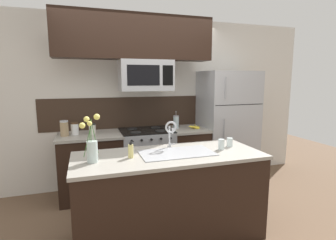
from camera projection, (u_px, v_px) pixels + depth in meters
The scene contains 21 objects.
ground_plane at pixel (164, 218), 3.17m from camera, with size 10.00×10.00×0.00m, color brown.
rear_partition at pixel (158, 102), 4.26m from camera, with size 5.20×0.10×2.60m, color silver.
splash_band at pixel (141, 112), 4.14m from camera, with size 3.00×0.01×0.48m, color #332319.
back_counter_left at pixel (91, 166), 3.71m from camera, with size 0.87×0.65×0.91m.
back_counter_right at pixel (187, 156), 4.15m from camera, with size 0.58×0.65×0.91m.
stove_range at pixel (146, 160), 3.95m from camera, with size 0.76×0.64×0.93m.
microwave at pixel (146, 75), 3.73m from camera, with size 0.74×0.40×0.43m.
upper_cabinet_band at pixel (135, 37), 3.58m from camera, with size 2.16×0.34×0.60m, color black.
refrigerator at pixel (226, 126), 4.31m from camera, with size 0.85×0.74×1.79m.
storage_jar_tall at pixel (64, 128), 3.51m from camera, with size 0.11×0.11×0.21m.
storage_jar_medium at pixel (75, 129), 3.59m from camera, with size 0.10×0.10×0.17m.
storage_jar_short at pixel (92, 129), 3.62m from camera, with size 0.09×0.09×0.15m.
banana_bunch at pixel (195, 127), 4.05m from camera, with size 0.19×0.16×0.08m.
french_press at pixel (176, 122), 4.07m from camera, with size 0.09×0.09×0.27m.
island_counter at pixel (169, 196), 2.76m from camera, with size 1.93×0.79×0.91m.
kitchen_sink at pixel (177, 160), 2.72m from camera, with size 0.76×0.42×0.16m.
sink_faucet at pixel (171, 131), 2.88m from camera, with size 0.14×0.14×0.31m.
dish_soap_bottle at pixel (131, 151), 2.55m from camera, with size 0.06×0.05×0.16m.
drinking_glass at pixel (221, 144), 2.84m from camera, with size 0.07×0.07×0.12m.
spare_glass at pixel (230, 142), 2.97m from camera, with size 0.07×0.07×0.10m.
flower_vase at pixel (92, 147), 2.40m from camera, with size 0.19×0.16×0.44m.
Camera 1 is at (-0.86, -2.82, 1.68)m, focal length 28.00 mm.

